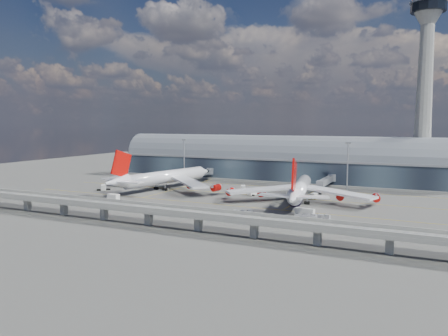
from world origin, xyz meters
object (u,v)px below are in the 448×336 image
at_px(service_truck_5, 243,188).
at_px(floodlight_mast_left, 184,158).
at_px(service_truck_1, 113,198).
at_px(service_truck_3, 253,193).
at_px(floodlight_mast_right, 348,165).
at_px(airliner_left, 163,177).
at_px(cargo_train_0, 243,212).
at_px(control_tower, 424,94).
at_px(service_truck_2, 305,212).
at_px(cargo_train_1, 314,216).
at_px(service_truck_4, 314,196).
at_px(service_truck_0, 104,188).
at_px(airliner_right, 300,190).
at_px(cargo_train_2, 306,218).

bearing_deg(service_truck_5, floodlight_mast_left, 130.22).
height_order(service_truck_1, service_truck_3, service_truck_1).
relative_size(floodlight_mast_right, service_truck_1, 4.37).
distance_m(airliner_left, cargo_train_0, 75.61).
distance_m(control_tower, service_truck_5, 111.42).
xyz_separation_m(service_truck_2, cargo_train_1, (4.69, -4.30, -0.61)).
relative_size(floodlight_mast_left, service_truck_4, 5.43).
relative_size(service_truck_1, cargo_train_0, 0.76).
bearing_deg(service_truck_5, service_truck_1, -152.05).
distance_m(airliner_left, cargo_train_1, 97.69).
bearing_deg(service_truck_0, cargo_train_1, -47.54).
relative_size(airliner_right, cargo_train_2, 8.08).
bearing_deg(cargo_train_0, airliner_right, 2.77).
xyz_separation_m(floodlight_mast_left, airliner_right, (86.93, -45.97, -7.71)).
bearing_deg(airliner_right, cargo_train_2, -81.32).
xyz_separation_m(airliner_right, service_truck_4, (3.15, 13.41, -4.60)).
bearing_deg(airliner_right, service_truck_4, 66.56).
bearing_deg(service_truck_2, airliner_left, 79.50).
relative_size(service_truck_0, service_truck_5, 1.15).
height_order(control_tower, floodlight_mast_left, control_tower).
bearing_deg(cargo_train_1, cargo_train_0, 113.32).
height_order(service_truck_1, cargo_train_0, service_truck_1).
relative_size(control_tower, service_truck_2, 12.93).
relative_size(control_tower, service_truck_3, 16.79).
bearing_deg(control_tower, floodlight_mast_left, -168.28).
relative_size(airliner_right, service_truck_1, 12.18).
distance_m(floodlight_mast_left, service_truck_0, 59.20).
bearing_deg(service_truck_0, service_truck_3, -24.30).
height_order(floodlight_mast_left, airliner_right, floodlight_mast_left).
distance_m(service_truck_0, service_truck_5, 74.29).
height_order(service_truck_0, cargo_train_0, service_truck_0).
bearing_deg(floodlight_mast_right, service_truck_0, -154.71).
distance_m(service_truck_3, service_truck_5, 16.19).
xyz_separation_m(service_truck_1, service_truck_2, (87.65, 7.39, -0.20)).
distance_m(floodlight_mast_left, airliner_left, 41.08).
bearing_deg(service_truck_2, control_tower, -12.05).
height_order(control_tower, cargo_train_2, control_tower).
xyz_separation_m(floodlight_mast_right, cargo_train_1, (0.49, -75.06, -12.78)).
relative_size(service_truck_1, service_truck_3, 0.96).
xyz_separation_m(service_truck_1, cargo_train_0, (65.32, -1.46, -0.75)).
bearing_deg(cargo_train_1, floodlight_mast_left, 67.01).
relative_size(service_truck_1, cargo_train_1, 0.48).
bearing_deg(service_truck_5, airliner_right, -55.22).
bearing_deg(service_truck_3, airliner_right, -6.13).
height_order(control_tower, cargo_train_0, control_tower).
height_order(control_tower, cargo_train_1, control_tower).
distance_m(service_truck_0, service_truck_3, 79.95).
bearing_deg(floodlight_mast_right, service_truck_2, -93.40).
bearing_deg(airliner_left, control_tower, 39.96).
xyz_separation_m(cargo_train_1, cargo_train_2, (-1.90, -4.94, 0.17)).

